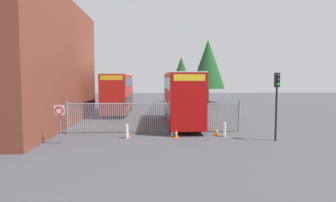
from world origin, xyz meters
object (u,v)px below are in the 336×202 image
Objects in this scene: double_decker_bus_behind_fence_left at (118,92)px; traffic_light_kerbside at (277,94)px; bollard_near_right at (224,130)px; traffic_cone_by_gate at (127,133)px; bollard_near_left at (127,131)px; double_decker_bus_near_gate at (181,96)px; speed_limit_sign_post at (60,115)px; traffic_cone_mid_forecourt at (176,134)px; traffic_cone_near_kerb at (217,132)px; bollard_center_front at (172,129)px.

double_decker_bus_behind_fence_left is 2.51× the size of traffic_light_kerbside.
bollard_near_right is 6.56m from traffic_cone_by_gate.
bollard_near_left is at bearing 172.45° from traffic_light_kerbside.
double_decker_bus_near_gate is 10.76m from speed_limit_sign_post.
bollard_near_right is 0.40× the size of speed_limit_sign_post.
double_decker_bus_behind_fence_left reaches higher than traffic_cone_mid_forecourt.
traffic_cone_by_gate is at bearing 178.77° from bollard_near_right.
traffic_light_kerbside is at bearing -28.43° from traffic_cone_near_kerb.
traffic_cone_near_kerb is (2.85, 0.65, 0.00)m from traffic_cone_mid_forecourt.
bollard_center_front is 3.53m from bollard_near_right.
bollard_near_right is at bearing -37.40° from traffic_cone_near_kerb.
bollard_near_right is (3.50, -0.45, 0.00)m from bollard_center_front.
speed_limit_sign_post is at bearing -162.62° from bollard_center_front.
speed_limit_sign_post is at bearing -168.28° from traffic_cone_near_kerb.
traffic_cone_by_gate and traffic_cone_mid_forecourt have the same top height.
bollard_near_right is (8.75, -14.08, -1.95)m from double_decker_bus_behind_fence_left.
bollard_center_front is 1.61× the size of traffic_cone_near_kerb.
bollard_center_front is 3.05m from traffic_cone_near_kerb.
double_decker_bus_near_gate is 11.38× the size of bollard_center_front.
double_decker_bus_behind_fence_left is 14.74m from bollard_center_front.
bollard_near_left is 1.00× the size of bollard_center_front.
bollard_center_front is 7.36m from speed_limit_sign_post.
bollard_near_left is 1.61× the size of traffic_cone_by_gate.
double_decker_bus_behind_fence_left is at bearing 83.98° from speed_limit_sign_post.
double_decker_bus_behind_fence_left is 11.38× the size of bollard_near_right.
double_decker_bus_behind_fence_left is at bearing 98.95° from traffic_cone_by_gate.
speed_limit_sign_post is at bearing -178.98° from traffic_light_kerbside.
speed_limit_sign_post is (-3.85, -1.49, 1.30)m from bollard_near_left.
bollard_center_front is at bearing -102.42° from double_decker_bus_near_gate.
traffic_cone_by_gate is at bearing 170.31° from traffic_light_kerbside.
bollard_near_left reaches higher than traffic_cone_near_kerb.
traffic_light_kerbside is (6.42, -1.93, 2.51)m from bollard_center_front.
traffic_light_kerbside is at bearing -7.55° from bollard_near_left.
bollard_near_left is (-4.17, -5.66, -1.95)m from double_decker_bus_near_gate.
double_decker_bus_near_gate reaches higher than bollard_center_front.
speed_limit_sign_post reaches higher than bollard_near_left.
double_decker_bus_near_gate is 5.46m from bollard_center_front.
bollard_near_left is at bearing 178.62° from traffic_cone_mid_forecourt.
traffic_light_kerbside reaches higher than bollard_near_right.
traffic_cone_mid_forecourt is at bearing -167.15° from traffic_cone_near_kerb.
traffic_cone_near_kerb is at bearing 11.72° from speed_limit_sign_post.
bollard_center_front is (-1.10, -4.99, -1.95)m from double_decker_bus_near_gate.
traffic_cone_by_gate is 0.25× the size of speed_limit_sign_post.
bollard_near_left is 6.57m from bollard_near_right.
bollard_center_front and bollard_near_right have the same top height.
traffic_cone_near_kerb is at bearing 142.60° from bollard_near_right.
speed_limit_sign_post is 13.39m from traffic_light_kerbside.
traffic_cone_by_gate is 1.00× the size of traffic_cone_mid_forecourt.
double_decker_bus_near_gate is 18.32× the size of traffic_cone_mid_forecourt.
traffic_light_kerbside is (5.32, -6.91, 0.56)m from double_decker_bus_near_gate.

